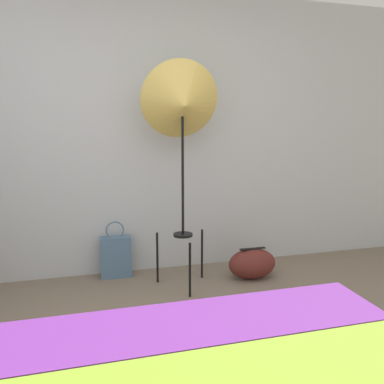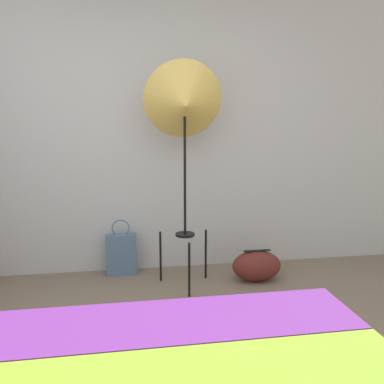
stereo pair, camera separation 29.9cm
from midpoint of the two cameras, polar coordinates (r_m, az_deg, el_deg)
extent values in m
cube|color=#B7BCC1|center=(3.57, -3.54, 8.58)|extent=(8.00, 0.05, 2.60)
cube|color=#702D8E|center=(1.77, -0.72, -19.68)|extent=(1.86, 0.41, 0.04)
cylinder|color=black|center=(3.11, 2.38, -11.84)|extent=(0.02, 0.02, 0.46)
cylinder|color=black|center=(3.41, -2.29, -9.84)|extent=(0.02, 0.02, 0.46)
cylinder|color=black|center=(3.48, 4.60, -9.46)|extent=(0.02, 0.02, 0.46)
cylinder|color=black|center=(3.25, 1.58, -6.53)|extent=(0.17, 0.17, 0.02)
cylinder|color=black|center=(3.14, 1.63, 3.26)|extent=(0.02, 0.02, 1.11)
cone|color=#D1B251|center=(3.13, 1.68, 13.45)|extent=(0.66, 0.41, 0.70)
cube|color=slate|center=(3.60, -8.35, -9.45)|extent=(0.28, 0.10, 0.39)
torus|color=slate|center=(3.53, -8.45, -5.51)|extent=(0.17, 0.01, 0.17)
ellipsoid|color=#5B231E|center=(3.52, 12.27, -10.98)|extent=(0.45, 0.28, 0.28)
cube|color=black|center=(3.47, 12.36, -8.77)|extent=(0.25, 0.04, 0.01)
camera|label=1|loc=(0.15, -87.14, 0.49)|focal=35.00mm
camera|label=2|loc=(0.15, 92.86, -0.49)|focal=35.00mm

